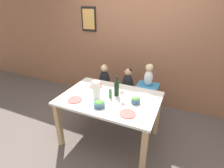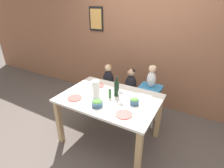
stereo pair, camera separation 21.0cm
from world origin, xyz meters
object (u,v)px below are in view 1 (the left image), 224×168
at_px(chair_far_left, 105,93).
at_px(dinner_plate_front_left, 75,100).
at_px(salad_bowl_small, 136,100).
at_px(wine_bottle, 117,88).
at_px(chair_right_highchair, 147,93).
at_px(person_child_center, 128,82).
at_px(salad_bowl_large, 99,104).
at_px(dinner_plate_back_left, 96,86).
at_px(paper_towel_roll, 96,90).
at_px(person_child_left, 105,78).
at_px(chair_far_center, 127,98).
at_px(dinner_plate_front_right, 128,114).
at_px(dinner_plate_back_right, 144,95).
at_px(person_baby_right, 149,74).
at_px(wine_glass_near, 122,93).

xyz_separation_m(chair_far_left, dinner_plate_front_left, (0.02, -0.98, 0.38)).
bearing_deg(salad_bowl_small, wine_bottle, 164.71).
height_order(chair_right_highchair, person_child_center, person_child_center).
relative_size(chair_right_highchair, salad_bowl_large, 4.77).
xyz_separation_m(salad_bowl_large, dinner_plate_front_left, (-0.39, 0.01, -0.04)).
xyz_separation_m(person_child_center, dinner_plate_front_left, (-0.44, -0.98, 0.06)).
bearing_deg(salad_bowl_small, dinner_plate_back_left, 163.46).
bearing_deg(person_child_center, paper_towel_roll, -103.21).
bearing_deg(wine_bottle, salad_bowl_large, -103.23).
height_order(wine_bottle, salad_bowl_small, wine_bottle).
bearing_deg(person_child_left, chair_far_center, -0.08).
height_order(chair_far_center, person_child_left, person_child_left).
xyz_separation_m(person_child_left, dinner_plate_front_right, (0.81, -1.00, 0.06)).
height_order(chair_right_highchair, wine_bottle, wine_bottle).
relative_size(person_child_center, salad_bowl_large, 3.35).
bearing_deg(dinner_plate_back_right, paper_towel_roll, -148.62).
xyz_separation_m(person_child_left, person_baby_right, (0.82, 0.00, 0.21)).
bearing_deg(dinner_plate_front_left, person_child_center, 65.74).
height_order(salad_bowl_large, dinner_plate_front_left, salad_bowl_large).
relative_size(wine_bottle, dinner_plate_back_left, 1.49).
height_order(chair_far_center, wine_bottle, wine_bottle).
bearing_deg(dinner_plate_back_right, person_baby_right, 95.78).
bearing_deg(paper_towel_roll, wine_glass_near, 11.10).
relative_size(chair_far_left, chair_right_highchair, 0.65).
xyz_separation_m(person_child_left, salad_bowl_small, (0.82, -0.70, 0.10)).
distance_m(person_child_center, wine_glass_near, 0.78).
height_order(dinner_plate_back_left, dinner_plate_front_right, same).
relative_size(person_child_left, salad_bowl_large, 3.35).
height_order(person_child_left, wine_bottle, wine_bottle).
distance_m(person_child_left, dinner_plate_back_left, 0.50).
distance_m(paper_towel_roll, dinner_plate_back_left, 0.39).
height_order(wine_bottle, wine_glass_near, wine_bottle).
relative_size(chair_far_center, dinner_plate_front_right, 2.26).
bearing_deg(paper_towel_roll, salad_bowl_large, -52.50).
height_order(chair_right_highchair, dinner_plate_front_right, dinner_plate_front_right).
height_order(chair_right_highchair, salad_bowl_small, salad_bowl_small).
bearing_deg(person_child_left, salad_bowl_large, -67.37).
distance_m(wine_bottle, salad_bowl_large, 0.39).
bearing_deg(dinner_plate_front_right, dinner_plate_back_right, 83.74).
height_order(person_baby_right, salad_bowl_large, person_baby_right).
height_order(chair_far_center, salad_bowl_small, salad_bowl_small).
relative_size(wine_bottle, paper_towel_roll, 1.19).
bearing_deg(dinner_plate_back_right, chair_far_left, 152.89).
xyz_separation_m(person_child_left, wine_bottle, (0.50, -0.62, 0.17)).
relative_size(chair_right_highchair, dinner_plate_front_right, 3.49).
bearing_deg(dinner_plate_front_right, wine_glass_near, 124.96).
xyz_separation_m(chair_right_highchair, wine_glass_near, (-0.20, -0.74, 0.33)).
bearing_deg(dinner_plate_front_right, paper_towel_roll, 160.47).
height_order(paper_towel_roll, wine_glass_near, paper_towel_roll).
distance_m(wine_glass_near, dinner_plate_front_right, 0.34).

